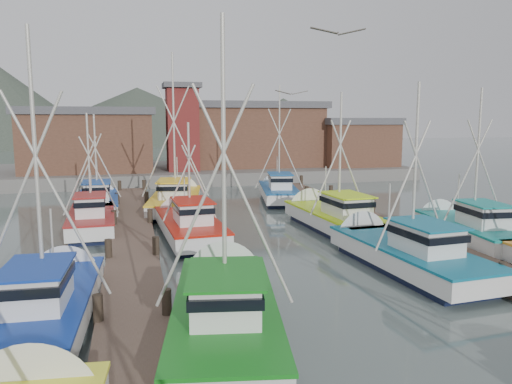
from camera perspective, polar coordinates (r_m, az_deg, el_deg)
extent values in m
plane|color=#465552|center=(19.17, 8.00, -10.95)|extent=(260.00, 260.00, 0.00)
cube|color=#4E3B30|center=(21.63, -13.89, -8.30)|extent=(2.20, 46.00, 0.40)
cylinder|color=black|center=(15.92, -17.56, -13.67)|extent=(0.30, 0.30, 1.50)
cylinder|color=black|center=(22.56, -16.48, -7.05)|extent=(0.30, 0.30, 1.50)
cylinder|color=black|center=(29.37, -15.90, -3.47)|extent=(0.30, 0.30, 1.50)
cylinder|color=black|center=(36.25, -15.55, -1.25)|extent=(0.30, 0.30, 1.50)
cylinder|color=black|center=(43.17, -15.31, 0.27)|extent=(0.30, 0.30, 1.50)
cylinder|color=black|center=(15.90, -10.15, -13.42)|extent=(0.30, 0.30, 1.50)
cylinder|color=black|center=(22.54, -11.36, -6.88)|extent=(0.30, 0.30, 1.50)
cylinder|color=black|center=(29.36, -12.00, -3.34)|extent=(0.30, 0.30, 1.50)
cylinder|color=black|center=(36.24, -12.39, -1.13)|extent=(0.30, 0.30, 1.50)
cylinder|color=black|center=(43.16, -12.66, 0.36)|extent=(0.30, 0.30, 1.50)
cube|color=#4E3B30|center=(25.69, 19.32, -5.88)|extent=(2.20, 46.00, 0.40)
cylinder|color=black|center=(20.42, 26.27, -9.21)|extent=(0.30, 0.30, 1.50)
cylinder|color=black|center=(25.93, 16.28, -5.04)|extent=(0.30, 0.30, 1.50)
cylinder|color=black|center=(32.03, 10.00, -2.30)|extent=(0.30, 0.30, 1.50)
cylinder|color=black|center=(38.44, 5.78, -0.44)|extent=(0.30, 0.30, 1.50)
cylinder|color=black|center=(45.02, 2.79, 0.88)|extent=(0.30, 0.30, 1.50)
cylinder|color=black|center=(26.98, 19.96, -4.70)|extent=(0.30, 0.30, 1.50)
cylinder|color=black|center=(32.89, 13.19, -2.12)|extent=(0.30, 0.30, 1.50)
cylinder|color=black|center=(39.15, 8.54, -0.33)|extent=(0.30, 0.30, 1.50)
cylinder|color=black|center=(45.63, 5.20, 0.96)|extent=(0.30, 0.30, 1.50)
cube|color=slate|center=(54.49, -6.62, 2.30)|extent=(44.00, 16.00, 1.20)
cube|color=brown|center=(51.97, -18.57, 5.34)|extent=(12.00, 8.00, 5.50)
cube|color=#515155|center=(51.92, -18.73, 8.75)|extent=(12.72, 8.48, 0.70)
cube|color=brown|center=(55.30, -0.47, 6.29)|extent=(14.00, 9.00, 6.20)
cube|color=#515155|center=(55.28, -0.48, 9.87)|extent=(14.84, 9.54, 0.70)
cube|color=brown|center=(56.15, 11.29, 5.29)|extent=(8.00, 6.00, 4.50)
cube|color=#515155|center=(56.07, 11.37, 7.95)|extent=(8.48, 6.36, 0.70)
cube|color=maroon|center=(50.00, -8.41, 7.01)|extent=(3.00, 3.00, 8.00)
cube|color=#515155|center=(50.08, -8.52, 11.88)|extent=(3.60, 3.60, 0.50)
cone|color=#485345|center=(146.90, -13.25, 5.70)|extent=(140.00, 140.00, 30.00)
cone|color=#485345|center=(143.15, 3.11, 5.84)|extent=(90.00, 90.00, 24.00)
cube|color=black|center=(15.23, -3.53, -15.95)|extent=(3.78, 8.01, 0.70)
cube|color=silver|center=(14.97, -3.55, -13.68)|extent=(4.29, 9.10, 0.80)
cube|color=#14791A|center=(14.84, -3.57, -12.32)|extent=(4.39, 9.20, 0.10)
cone|color=silver|center=(19.14, -3.69, -9.18)|extent=(2.88, 1.55, 2.73)
cube|color=silver|center=(13.65, -3.54, -11.64)|extent=(2.18, 2.88, 1.10)
cube|color=black|center=(13.58, -3.55, -10.72)|extent=(2.34, 3.16, 0.28)
cube|color=#14791A|center=(13.46, -3.56, -9.28)|extent=(2.48, 3.35, 0.07)
cylinder|color=#B9B6AA|center=(13.76, -3.71, 3.24)|extent=(0.14, 0.14, 7.98)
cylinder|color=#B9B6AA|center=(13.88, -5.98, -0.65)|extent=(2.82, 0.57, 6.23)
cylinder|color=#B9B6AA|center=(13.89, -1.37, -0.60)|extent=(2.82, 0.57, 6.23)
cylinder|color=#B9B6AA|center=(15.97, -3.66, -6.22)|extent=(0.08, 0.08, 2.44)
cube|color=black|center=(22.04, 16.98, -8.52)|extent=(3.07, 7.77, 0.70)
cube|color=silver|center=(21.86, 17.05, -6.89)|extent=(3.49, 8.83, 0.80)
cube|color=#0E6987|center=(21.77, 17.09, -5.92)|extent=(3.58, 8.92, 0.10)
cone|color=silver|center=(25.41, 11.37, -4.91)|extent=(2.78, 1.31, 2.70)
cube|color=silver|center=(20.83, 18.82, -5.03)|extent=(1.94, 2.72, 1.10)
cube|color=black|center=(20.78, 18.85, -4.41)|extent=(2.08, 2.99, 0.28)
cube|color=#0E6987|center=(20.71, 18.89, -3.44)|extent=(2.20, 3.17, 0.07)
cylinder|color=#B9B6AA|center=(21.07, 17.76, 2.84)|extent=(0.13, 0.13, 6.66)
cylinder|color=#B9B6AA|center=(20.84, 16.43, 0.67)|extent=(2.38, 0.28, 5.21)
cylinder|color=#B9B6AA|center=(21.49, 18.85, 0.79)|extent=(2.38, 0.28, 5.21)
cylinder|color=#B9B6AA|center=(22.76, 14.96, -2.08)|extent=(0.08, 0.08, 2.41)
cube|color=black|center=(16.85, -22.71, -14.14)|extent=(2.52, 6.94, 0.70)
cube|color=silver|center=(16.62, -22.84, -12.07)|extent=(2.87, 7.89, 0.80)
cube|color=#1035A0|center=(16.50, -22.91, -10.83)|extent=(2.94, 7.97, 0.10)
cone|color=silver|center=(20.30, -20.66, -8.69)|extent=(2.48, 1.20, 2.43)
cube|color=silver|center=(15.45, -23.72, -9.94)|extent=(1.67, 2.40, 1.10)
cube|color=black|center=(15.38, -23.77, -9.13)|extent=(1.78, 2.64, 0.28)
cube|color=#1035A0|center=(15.28, -23.85, -7.84)|extent=(1.89, 2.80, 0.07)
cylinder|color=#B9B6AA|center=(15.55, -23.84, 2.77)|extent=(0.12, 0.12, 7.79)
cylinder|color=#B9B6AA|center=(15.77, -25.55, -0.61)|extent=(2.77, 0.21, 6.08)
cylinder|color=#B9B6AA|center=(15.54, -21.72, -0.51)|extent=(2.77, 0.21, 6.08)
cylinder|color=#B9B6AA|center=(17.48, -22.24, -5.55)|extent=(0.07, 0.07, 2.34)
cube|color=black|center=(26.71, -7.57, -5.27)|extent=(2.76, 7.32, 0.70)
cube|color=silver|center=(26.56, -7.60, -3.91)|extent=(3.14, 8.32, 0.80)
cube|color=#B71608|center=(26.49, -7.61, -3.10)|extent=(3.23, 8.41, 0.10)
cone|color=silver|center=(30.55, -8.90, -2.60)|extent=(2.62, 1.25, 2.56)
cube|color=silver|center=(25.43, -7.26, -2.27)|extent=(1.79, 2.55, 1.10)
cube|color=black|center=(25.39, -7.27, -1.76)|extent=(1.91, 2.80, 0.28)
cube|color=#B71608|center=(25.33, -7.29, -0.96)|extent=(2.03, 2.97, 0.07)
cylinder|color=#B9B6AA|center=(25.94, -7.66, 2.33)|extent=(0.12, 0.12, 5.04)
cylinder|color=#B9B6AA|center=(25.93, -8.78, 0.99)|extent=(1.82, 0.19, 3.95)
cylinder|color=#B9B6AA|center=(26.10, -6.50, 1.08)|extent=(1.82, 0.19, 3.95)
cylinder|color=#B9B6AA|center=(27.71, -8.18, -0.04)|extent=(0.07, 0.07, 2.28)
cube|color=black|center=(28.75, 9.22, -4.32)|extent=(3.04, 7.95, 0.70)
cube|color=silver|center=(28.62, 9.25, -3.05)|extent=(3.45, 9.04, 0.80)
cube|color=#C2F510|center=(28.55, 9.27, -2.30)|extent=(3.54, 9.13, 0.10)
cone|color=silver|center=(32.59, 5.73, -1.86)|extent=(2.84, 1.28, 2.77)
cube|color=silver|center=(27.52, 10.30, -1.52)|extent=(1.96, 2.77, 1.10)
cube|color=black|center=(27.48, 10.31, -1.05)|extent=(2.09, 3.04, 0.28)
cube|color=#C2F510|center=(27.42, 10.33, -0.31)|extent=(2.22, 3.23, 0.07)
cylinder|color=#B9B6AA|center=(27.97, 9.60, 4.39)|extent=(0.13, 0.13, 6.66)
cylinder|color=#B9B6AA|center=(27.78, 8.51, 2.77)|extent=(2.39, 0.25, 5.21)
cylinder|color=#B9B6AA|center=(28.29, 10.58, 2.82)|extent=(2.39, 0.25, 5.21)
cylinder|color=#B9B6AA|center=(29.77, 7.94, 0.54)|extent=(0.08, 0.08, 2.48)
cube|color=black|center=(29.58, -18.20, -4.28)|extent=(2.34, 6.49, 0.70)
cube|color=silver|center=(29.45, -18.26, -3.05)|extent=(2.66, 7.38, 0.80)
cube|color=maroon|center=(29.38, -18.29, -2.32)|extent=(2.74, 7.45, 0.10)
cone|color=silver|center=(33.05, -18.04, -2.09)|extent=(2.32, 1.19, 2.27)
cube|color=silver|center=(28.42, -18.40, -1.51)|extent=(1.56, 2.24, 1.10)
cube|color=black|center=(28.38, -18.42, -1.05)|extent=(1.66, 2.47, 0.28)
cube|color=maroon|center=(28.33, -18.46, -0.33)|extent=(1.76, 2.62, 0.07)
cylinder|color=#B9B6AA|center=(28.87, -18.55, 3.07)|extent=(0.11, 0.11, 5.53)
cylinder|color=#B9B6AA|center=(28.95, -19.48, 1.75)|extent=(1.99, 0.16, 4.33)
cylinder|color=#B9B6AA|center=(28.91, -17.50, 1.83)|extent=(1.99, 0.16, 4.33)
cylinder|color=#B9B6AA|center=(30.48, -18.32, 0.38)|extent=(0.07, 0.07, 2.19)
cube|color=black|center=(27.82, 23.30, -5.34)|extent=(2.93, 7.02, 0.70)
cube|color=silver|center=(27.69, 23.37, -4.03)|extent=(3.32, 7.98, 0.80)
cube|color=#0E8681|center=(27.61, 23.42, -3.26)|extent=(3.41, 8.07, 0.10)
cone|color=silver|center=(31.01, 19.63, -2.83)|extent=(2.55, 1.34, 2.45)
cube|color=silver|center=(26.73, 24.53, -2.44)|extent=(1.81, 2.48, 1.10)
cube|color=black|center=(26.69, 24.56, -1.96)|extent=(1.94, 2.72, 0.28)
cube|color=#0E8681|center=(26.64, 24.60, -1.20)|extent=(2.05, 2.88, 0.07)
cylinder|color=#B9B6AA|center=(27.04, 24.01, 3.71)|extent=(0.12, 0.12, 6.71)
cylinder|color=#B9B6AA|center=(26.83, 22.96, 2.05)|extent=(2.39, 0.33, 5.25)
cylinder|color=#B9B6AA|center=(27.39, 24.83, 2.05)|extent=(2.39, 0.33, 5.25)
cylinder|color=#B9B6AA|center=(28.59, 22.11, -0.32)|extent=(0.07, 0.07, 2.27)
cube|color=black|center=(35.10, -9.12, -2.01)|extent=(3.98, 8.50, 0.70)
cube|color=silver|center=(34.99, -9.15, -0.97)|extent=(4.52, 9.66, 0.80)
cube|color=yellow|center=(34.93, -9.16, -0.35)|extent=(4.62, 9.76, 0.10)
cone|color=silver|center=(39.59, -8.60, -0.09)|extent=(3.04, 1.57, 2.90)
cube|color=silver|center=(33.75, -9.34, 0.32)|extent=(2.31, 3.06, 1.10)
cube|color=black|center=(33.72, -9.35, 0.71)|extent=(2.48, 3.35, 0.28)
cube|color=yellow|center=(33.67, -9.36, 1.31)|extent=(2.63, 3.56, 0.07)
cylinder|color=#B9B6AA|center=(34.35, -9.38, 7.55)|extent=(0.15, 0.15, 9.58)
cylinder|color=#B9B6AA|center=(34.44, -10.32, 5.66)|extent=(3.37, 0.66, 7.48)
cylinder|color=#B9B6AA|center=(34.34, -8.34, 5.70)|extent=(3.37, 0.66, 7.48)
cylinder|color=#B9B6AA|center=(36.42, -8.99, 1.94)|extent=(0.09, 0.09, 2.59)
cube|color=black|center=(38.59, 2.61, -0.97)|extent=(3.37, 6.99, 0.70)
cube|color=silver|center=(38.49, 2.62, -0.02)|extent=(3.83, 7.95, 0.80)
cube|color=#165598|center=(38.44, 2.62, 0.54)|extent=(3.92, 8.04, 0.10)
cone|color=silver|center=(42.27, 2.08, 0.53)|extent=(2.54, 1.52, 2.38)
cube|color=silver|center=(37.46, 2.77, 1.21)|extent=(1.93, 2.53, 1.10)
cube|color=black|center=(37.44, 2.77, 1.56)|extent=(2.07, 2.77, 0.28)
cube|color=#165598|center=(37.39, 2.78, 2.11)|extent=(2.20, 2.94, 0.07)
cylinder|color=#B9B6AA|center=(37.95, 2.68, 6.31)|extent=(0.12, 0.12, 7.71)
cylinder|color=#B9B6AA|center=(37.95, 1.94, 4.95)|extent=(2.71, 0.58, 6.02)
cylinder|color=#B9B6AA|center=(38.05, 3.41, 4.95)|extent=(2.71, 0.58, 6.02)
cylinder|color=#B9B6AA|center=(39.65, 2.42, 2.56)|extent=(0.07, 0.07, 2.13)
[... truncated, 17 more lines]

